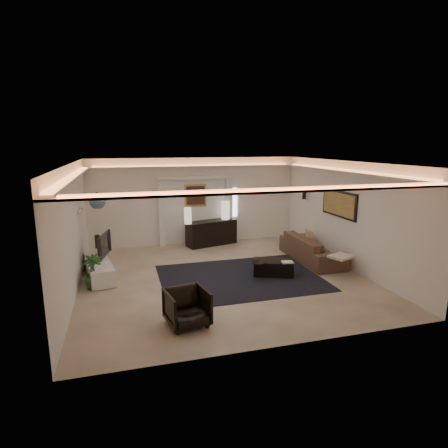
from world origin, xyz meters
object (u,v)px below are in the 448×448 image
object	(u,v)px
console	(211,233)
coffee_table	(273,267)
armchair	(187,308)
sofa	(312,248)

from	to	relation	value
console	coffee_table	world-z (taller)	console
coffee_table	armchair	bearing A→B (deg)	-119.92
coffee_table	console	bearing A→B (deg)	125.95
coffee_table	armchair	size ratio (longest dim) A/B	1.31
console	sofa	size ratio (longest dim) A/B	0.69
console	coffee_table	xyz separation A→B (m)	(0.85, -3.32, -0.20)
sofa	armchair	distance (m)	5.16
console	armchair	bearing A→B (deg)	-123.95
sofa	coffee_table	distance (m)	1.81
console	armchair	world-z (taller)	console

